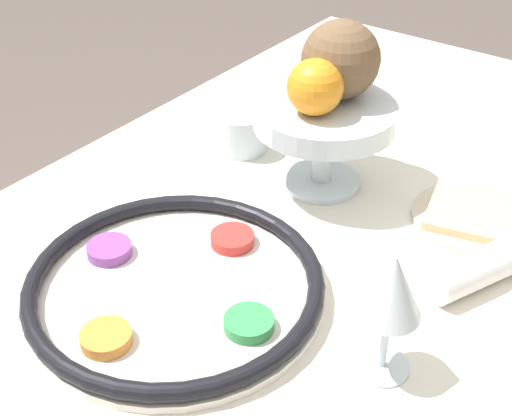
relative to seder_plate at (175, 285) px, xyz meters
The scene contains 8 objects.
seder_plate is the anchor object (origin of this frame).
wine_glass 0.26m from the seder_plate, 79.77° to the right, with size 0.06×0.06×0.15m.
fruit_stand 0.31m from the seder_plate, ahead, with size 0.20×0.20×0.12m.
orange_fruit 0.31m from the seder_plate, ahead, with size 0.07×0.07×0.07m.
coconut 0.37m from the seder_plate, ahead, with size 0.11×0.11×0.11m.
bread_plate 0.41m from the seder_plate, 32.15° to the right, with size 0.16×0.16×0.02m.
napkin_roll 0.36m from the seder_plate, 49.12° to the right, with size 0.16×0.10×0.04m.
cup_near 0.35m from the seder_plate, 24.81° to the left, with size 0.08×0.08×0.06m.
Camera 1 is at (-0.58, -0.38, 1.32)m, focal length 50.00 mm.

